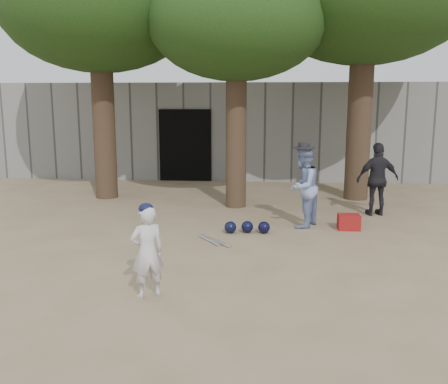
# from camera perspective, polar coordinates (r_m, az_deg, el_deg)

# --- Properties ---
(ground) EXTENTS (70.00, 70.00, 0.00)m
(ground) POSITION_cam_1_polar(r_m,az_deg,el_deg) (7.92, -5.01, -8.05)
(ground) COLOR #937C5E
(ground) RESTS_ON ground
(boy_player) EXTENTS (0.52, 0.47, 1.20)m
(boy_player) POSITION_cam_1_polar(r_m,az_deg,el_deg) (6.50, -8.77, -6.78)
(boy_player) COLOR silver
(boy_player) RESTS_ON ground
(spectator_blue) EXTENTS (0.90, 0.98, 1.62)m
(spectator_blue) POSITION_cam_1_polar(r_m,az_deg,el_deg) (9.98, 8.99, 0.57)
(spectator_blue) COLOR #8196C7
(spectator_blue) RESTS_ON ground
(spectator_dark) EXTENTS (0.99, 0.57, 1.60)m
(spectator_dark) POSITION_cam_1_polar(r_m,az_deg,el_deg) (11.35, 17.16, 1.40)
(spectator_dark) COLOR black
(spectator_dark) RESTS_ON ground
(red_bag) EXTENTS (0.42, 0.32, 0.30)m
(red_bag) POSITION_cam_1_polar(r_m,az_deg,el_deg) (10.08, 14.07, -3.35)
(red_bag) COLOR #A3151B
(red_bag) RESTS_ON ground
(back_building) EXTENTS (16.00, 5.24, 3.00)m
(back_building) POSITION_cam_1_polar(r_m,az_deg,el_deg) (17.80, 0.71, 7.36)
(back_building) COLOR gray
(back_building) RESTS_ON ground
(helmet_row) EXTENTS (0.87, 0.29, 0.23)m
(helmet_row) POSITION_cam_1_polar(r_m,az_deg,el_deg) (9.54, 2.67, -4.03)
(helmet_row) COLOR black
(helmet_row) RESTS_ON ground
(bat_pile) EXTENTS (0.67, 0.71, 0.06)m
(bat_pile) POSITION_cam_1_polar(r_m,az_deg,el_deg) (8.94, -1.19, -5.63)
(bat_pile) COLOR silver
(bat_pile) RESTS_ON ground
(tree_row) EXTENTS (11.40, 5.80, 6.69)m
(tree_row) POSITION_cam_1_polar(r_m,az_deg,el_deg) (12.59, 2.41, 20.51)
(tree_row) COLOR brown
(tree_row) RESTS_ON ground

